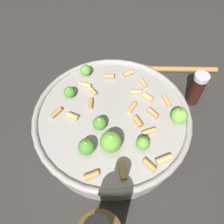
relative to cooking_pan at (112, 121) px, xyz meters
The scene contains 4 objects.
ground_plane 0.04m from the cooking_pan, 62.10° to the right, with size 2.40×2.40×0.00m, color #2D2B28.
cooking_pan is the anchor object (origin of this frame).
pepper_shaker 0.23m from the cooking_pan, 150.42° to the right, with size 0.04×0.04×0.10m.
wooden_spoon 0.27m from the cooking_pan, 124.62° to the right, with size 0.24×0.05×0.02m.
Camera 1 is at (-0.03, 0.28, 0.48)m, focal length 35.90 mm.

